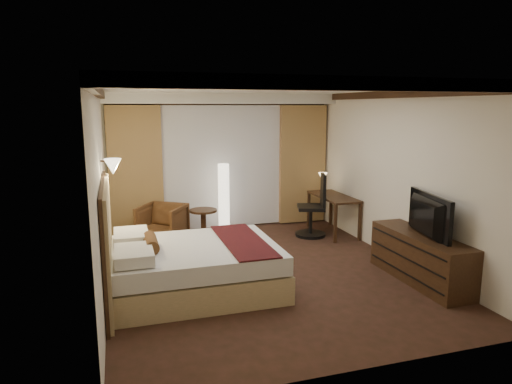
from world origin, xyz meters
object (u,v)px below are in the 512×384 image
object	(u,v)px
armchair	(162,222)
side_table	(204,224)
dresser	(420,258)
bed	(196,267)
television	(422,211)
floor_lamp	(224,198)
desk	(333,214)
office_chair	(311,205)

from	to	relation	value
armchair	side_table	xyz separation A→B (m)	(0.76, -0.02, -0.10)
armchair	dresser	size ratio (longest dim) A/B	0.44
bed	television	size ratio (longest dim) A/B	1.89
floor_lamp	bed	bearing A→B (deg)	-110.79
armchair	dresser	world-z (taller)	armchair
armchair	floor_lamp	world-z (taller)	floor_lamp
desk	dresser	xyz separation A→B (m)	(0.05, -2.63, -0.03)
television	floor_lamp	bearing A→B (deg)	42.99
side_table	office_chair	bearing A→B (deg)	-11.42
bed	dresser	distance (m)	3.15
desk	television	distance (m)	2.71
desk	television	size ratio (longest dim) A/B	1.12
side_table	floor_lamp	size ratio (longest dim) A/B	0.41
floor_lamp	desk	world-z (taller)	floor_lamp
armchair	office_chair	distance (m)	2.80
side_table	desk	size ratio (longest dim) A/B	0.43
armchair	side_table	size ratio (longest dim) A/B	1.37
office_chair	armchair	bearing A→B (deg)	-170.37
side_table	desk	world-z (taller)	desk
armchair	desk	size ratio (longest dim) A/B	0.59
armchair	television	world-z (taller)	television
armchair	dresser	xyz separation A→B (m)	(3.30, -3.00, -0.04)
office_chair	television	xyz separation A→B (m)	(0.51, -2.58, 0.42)
armchair	floor_lamp	size ratio (longest dim) A/B	0.56
side_table	dresser	size ratio (longest dim) A/B	0.32
armchair	office_chair	xyz separation A→B (m)	(2.76, -0.42, 0.22)
armchair	side_table	world-z (taller)	armchair
desk	side_table	bearing A→B (deg)	171.92
side_table	floor_lamp	bearing A→B (deg)	34.58
floor_lamp	office_chair	size ratio (longest dim) A/B	1.14
side_table	television	xyz separation A→B (m)	(2.51, -2.99, 0.74)
dresser	bed	bearing A→B (deg)	168.75
bed	side_table	world-z (taller)	bed
armchair	side_table	bearing A→B (deg)	31.30
bed	office_chair	world-z (taller)	office_chair
floor_lamp	television	size ratio (longest dim) A/B	1.19
bed	dresser	world-z (taller)	dresser
television	desk	bearing A→B (deg)	11.77
side_table	desk	bearing A→B (deg)	-8.08
desk	office_chair	world-z (taller)	office_chair
floor_lamp	television	xyz separation A→B (m)	(2.04, -3.31, 0.33)
desk	floor_lamp	bearing A→B (deg)	161.43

